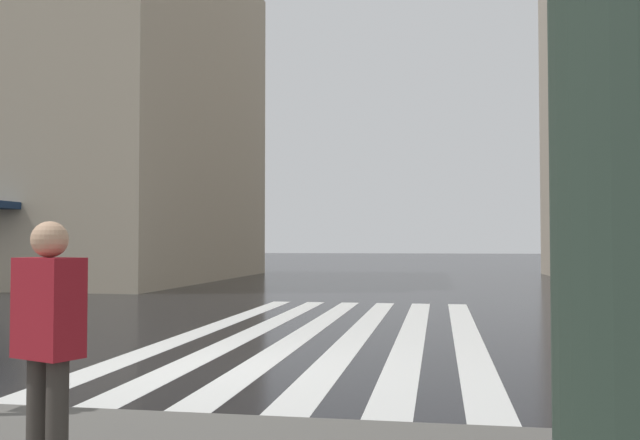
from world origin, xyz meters
TOP-DOWN VIEW (x-y plane):
  - ground_plane at (0.00, 0.00)m, footprint 220.00×220.00m
  - zebra_crossing at (4.00, -1.10)m, footprint 13.00×5.50m
  - pedestrian_by_billboard at (-5.24, -0.79)m, footprint 0.37×0.46m

SIDE VIEW (x-z plane):
  - ground_plane at x=0.00m, z-range 0.00..0.00m
  - zebra_crossing at x=4.00m, z-range 0.00..0.01m
  - pedestrian_by_billboard at x=-5.24m, z-range 0.30..1.98m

